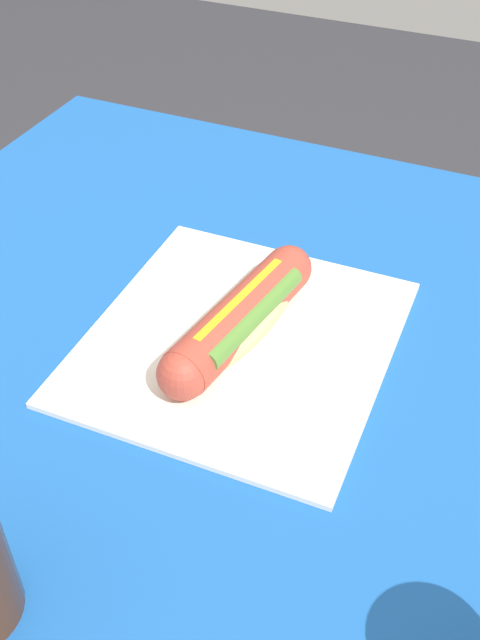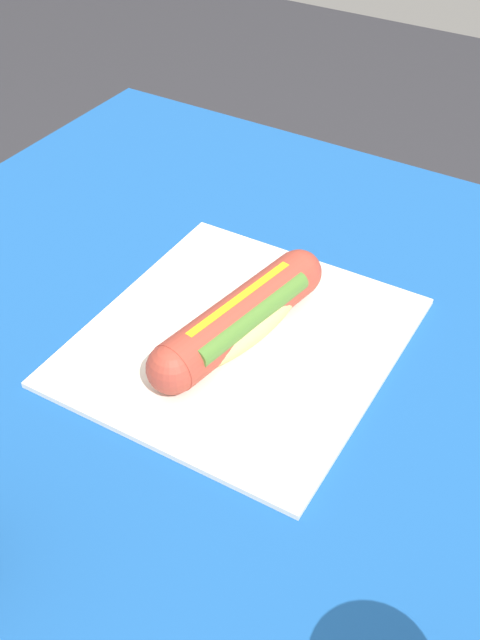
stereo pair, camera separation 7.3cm
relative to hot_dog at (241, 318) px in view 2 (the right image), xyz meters
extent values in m
cylinder|color=brown|center=(-0.31, -0.35, -0.42)|extent=(0.07, 0.07, 0.70)
cube|color=brown|center=(0.08, 0.01, -0.05)|extent=(0.93, 0.89, 0.03)
cube|color=#19519E|center=(0.08, 0.01, -0.03)|extent=(0.99, 0.95, 0.00)
cube|color=silver|center=(0.00, 0.00, -0.03)|extent=(0.31, 0.29, 0.01)
ellipsoid|color=#E5BC75|center=(0.00, 0.00, 0.00)|extent=(0.18, 0.09, 0.05)
cylinder|color=#A83D2D|center=(0.00, 0.00, 0.00)|extent=(0.19, 0.08, 0.05)
sphere|color=#A83D2D|center=(0.09, -0.02, 0.00)|extent=(0.05, 0.05, 0.05)
sphere|color=#A83D2D|center=(-0.09, 0.01, 0.00)|extent=(0.05, 0.05, 0.05)
cube|color=yellow|center=(0.00, 0.00, 0.02)|extent=(0.14, 0.03, 0.00)
cylinder|color=#4C7A2D|center=(0.00, 0.02, 0.01)|extent=(0.15, 0.04, 0.02)
camera|label=1|loc=(0.51, 0.22, 0.47)|focal=42.76mm
camera|label=2|loc=(0.47, 0.29, 0.47)|focal=42.76mm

